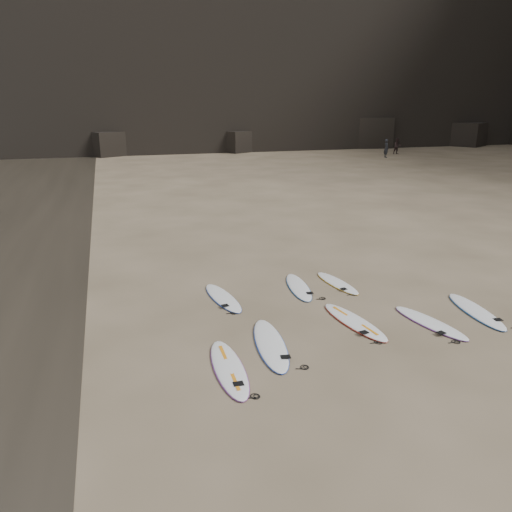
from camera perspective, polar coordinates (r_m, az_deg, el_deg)
The scene contains 11 objects.
ground at distance 13.56m, azimuth 12.04°, elevation -7.56°, with size 240.00×240.00×0.00m, color #897559.
surfboard_0 at distance 11.17m, azimuth -3.12°, elevation -12.64°, with size 0.63×2.64×0.10m, color white.
surfboard_1 at distance 12.14m, azimuth 1.66°, elevation -9.99°, with size 0.67×2.78×0.10m, color white.
surfboard_2 at distance 13.53m, azimuth 11.17°, elevation -7.33°, with size 0.63×2.62×0.09m, color white.
surfboard_3 at distance 14.00m, azimuth 19.27°, elevation -7.17°, with size 0.58×2.43×0.09m, color white.
surfboard_4 at distance 15.19m, azimuth 23.84°, elevation -5.74°, with size 0.62×2.60×0.09m, color white.
surfboard_5 at distance 14.84m, azimuth -3.81°, elevation -4.75°, with size 0.59×2.46×0.09m, color white.
surfboard_6 at distance 15.70m, azimuth 4.89°, elevation -3.52°, with size 0.58×2.44×0.09m, color white.
surfboard_7 at distance 16.19m, azimuth 9.26°, elevation -3.04°, with size 0.54×2.23×0.08m, color white.
person_a at distance 53.45m, azimuth 14.66°, elevation 11.82°, with size 0.67×0.44×1.84m, color black.
person_b at distance 57.20m, azimuth 15.85°, elevation 12.00°, with size 0.84×0.65×1.72m, color black.
Camera 1 is at (-6.13, -10.69, 5.64)m, focal length 35.00 mm.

